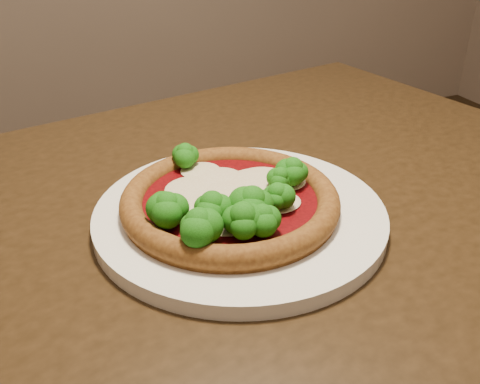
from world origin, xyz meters
name	(u,v)px	position (x,y,z in m)	size (l,w,h in m)	color
dining_table	(254,273)	(-0.23, 0.12, 0.65)	(1.24, 1.05, 0.75)	black
plate	(240,215)	(-0.25, 0.10, 0.76)	(0.35, 0.35, 0.02)	white
pizza	(230,200)	(-0.27, 0.09, 0.79)	(0.26, 0.26, 0.06)	brown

